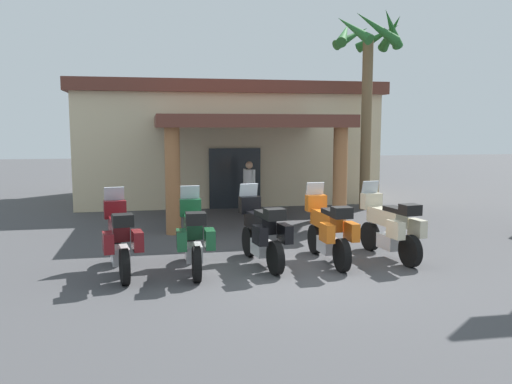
% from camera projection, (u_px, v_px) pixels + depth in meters
% --- Properties ---
extents(ground_plane, '(80.00, 80.00, 0.00)m').
position_uv_depth(ground_plane, '(295.00, 271.00, 10.43)').
color(ground_plane, '#424244').
extents(motel_building, '(11.37, 11.17, 4.44)m').
position_uv_depth(motel_building, '(223.00, 141.00, 21.20)').
color(motel_building, beige).
rests_on(motel_building, ground_plane).
extents(motorcycle_maroon, '(0.85, 2.20, 1.61)m').
position_uv_depth(motorcycle_maroon, '(120.00, 238.00, 10.16)').
color(motorcycle_maroon, black).
rests_on(motorcycle_maroon, ground_plane).
extents(motorcycle_green, '(0.70, 2.21, 1.61)m').
position_uv_depth(motorcycle_green, '(193.00, 236.00, 10.37)').
color(motorcycle_green, black).
rests_on(motorcycle_green, ground_plane).
extents(motorcycle_black, '(0.83, 2.20, 1.61)m').
position_uv_depth(motorcycle_black, '(262.00, 232.00, 10.81)').
color(motorcycle_black, black).
rests_on(motorcycle_black, ground_plane).
extents(motorcycle_orange, '(0.72, 2.21, 1.61)m').
position_uv_depth(motorcycle_orange, '(328.00, 230.00, 11.04)').
color(motorcycle_orange, black).
rests_on(motorcycle_orange, ground_plane).
extents(motorcycle_cream, '(0.82, 2.21, 1.61)m').
position_uv_depth(motorcycle_cream, '(390.00, 227.00, 11.37)').
color(motorcycle_cream, black).
rests_on(motorcycle_cream, ground_plane).
extents(pedestrian, '(0.33, 0.46, 1.74)m').
position_uv_depth(pedestrian, '(249.00, 184.00, 16.95)').
color(pedestrian, black).
rests_on(pedestrian, ground_plane).
extents(palm_tree_near_portico, '(2.50, 2.48, 6.65)m').
position_uv_depth(palm_tree_near_portico, '(368.00, 64.00, 17.79)').
color(palm_tree_near_portico, brown).
rests_on(palm_tree_near_portico, ground_plane).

